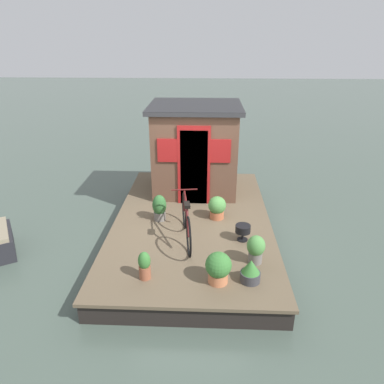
% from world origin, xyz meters
% --- Properties ---
extents(ground_plane, '(60.00, 60.00, 0.00)m').
position_xyz_m(ground_plane, '(0.00, 0.00, 0.00)').
color(ground_plane, '#47564C').
extents(houseboat_deck, '(5.41, 3.23, 0.42)m').
position_xyz_m(houseboat_deck, '(0.00, 0.00, 0.21)').
color(houseboat_deck, brown).
rests_on(houseboat_deck, ground_plane).
extents(houseboat_cabin, '(1.85, 2.12, 2.09)m').
position_xyz_m(houseboat_cabin, '(1.60, 0.00, 1.47)').
color(houseboat_cabin, brown).
rests_on(houseboat_cabin, houseboat_deck).
extents(bicycle, '(1.71, 0.50, 0.86)m').
position_xyz_m(bicycle, '(-0.86, 0.08, 0.81)').
color(bicycle, black).
rests_on(bicycle, houseboat_deck).
extents(potted_plant_lavender, '(0.38, 0.38, 0.49)m').
position_xyz_m(potted_plant_lavender, '(0.05, -0.51, 0.67)').
color(potted_plant_lavender, '#B2603D').
rests_on(potted_plant_lavender, houseboat_deck).
extents(potted_plant_mint, '(0.29, 0.29, 0.56)m').
position_xyz_m(potted_plant_mint, '(-0.07, 0.68, 0.70)').
color(potted_plant_mint, slate).
rests_on(potted_plant_mint, houseboat_deck).
extents(potted_plant_thyme, '(0.41, 0.41, 0.52)m').
position_xyz_m(potted_plant_thyme, '(-2.09, -0.49, 0.69)').
color(potted_plant_thyme, '#C6754C').
rests_on(potted_plant_thyme, houseboat_deck).
extents(potted_plant_sage, '(0.20, 0.20, 0.48)m').
position_xyz_m(potted_plant_sage, '(-2.04, 0.67, 0.66)').
color(potted_plant_sage, '#935138').
rests_on(potted_plant_sage, houseboat_deck).
extents(potted_plant_succulent, '(0.32, 0.32, 0.38)m').
position_xyz_m(potted_plant_succulent, '(-2.05, -0.99, 0.60)').
color(potted_plant_succulent, '#38383D').
rests_on(potted_plant_succulent, houseboat_deck).
extents(potted_plant_basil, '(0.31, 0.31, 0.51)m').
position_xyz_m(potted_plant_basil, '(-1.53, -1.13, 0.69)').
color(potted_plant_basil, slate).
rests_on(potted_plant_basil, houseboat_deck).
extents(charcoal_grill, '(0.28, 0.28, 0.31)m').
position_xyz_m(charcoal_grill, '(-0.82, -0.98, 0.64)').
color(charcoal_grill, black).
rests_on(charcoal_grill, houseboat_deck).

